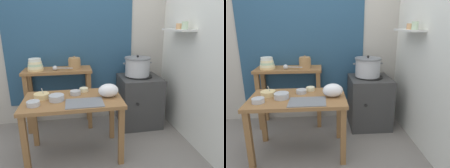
% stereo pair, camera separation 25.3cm
% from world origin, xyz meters
% --- Properties ---
extents(ground_plane, '(9.00, 9.00, 0.00)m').
position_xyz_m(ground_plane, '(0.00, 0.00, 0.00)').
color(ground_plane, gray).
extents(wall_back, '(4.40, 0.12, 2.60)m').
position_xyz_m(wall_back, '(0.08, 1.10, 1.30)').
color(wall_back, '#B2ADA3').
rests_on(wall_back, ground).
extents(wall_right, '(0.30, 3.20, 2.60)m').
position_xyz_m(wall_right, '(1.40, 0.20, 1.30)').
color(wall_right, silver).
rests_on(wall_right, ground).
extents(prep_table, '(1.10, 0.66, 0.72)m').
position_xyz_m(prep_table, '(-0.14, 0.07, 0.61)').
color(prep_table, olive).
rests_on(prep_table, ground).
extents(back_shelf_table, '(0.96, 0.40, 0.90)m').
position_xyz_m(back_shelf_table, '(-0.34, 0.83, 0.68)').
color(back_shelf_table, olive).
rests_on(back_shelf_table, ground).
extents(stove_block, '(0.60, 0.61, 0.78)m').
position_xyz_m(stove_block, '(0.86, 0.70, 0.38)').
color(stove_block, '#383838').
rests_on(stove_block, ground).
extents(steamer_pot, '(0.43, 0.39, 0.31)m').
position_xyz_m(steamer_pot, '(0.82, 0.72, 0.92)').
color(steamer_pot, '#B7BABF').
rests_on(steamer_pot, stove_block).
extents(clay_pot, '(0.17, 0.17, 0.18)m').
position_xyz_m(clay_pot, '(-0.10, 0.83, 0.98)').
color(clay_pot, '#A37A4C').
rests_on(clay_pot, back_shelf_table).
extents(bowl_stack_enamel, '(0.22, 0.22, 0.17)m').
position_xyz_m(bowl_stack_enamel, '(-0.64, 0.79, 0.98)').
color(bowl_stack_enamel, '#E5C684').
rests_on(bowl_stack_enamel, back_shelf_table).
extents(ladle, '(0.28, 0.09, 0.07)m').
position_xyz_m(ladle, '(-0.36, 0.74, 0.94)').
color(ladle, '#B7BABF').
rests_on(ladle, back_shelf_table).
extents(serving_tray, '(0.40, 0.28, 0.01)m').
position_xyz_m(serving_tray, '(-0.02, -0.10, 0.72)').
color(serving_tray, slate).
rests_on(serving_tray, prep_table).
extents(plastic_bag, '(0.23, 0.17, 0.16)m').
position_xyz_m(plastic_bag, '(0.26, 0.04, 0.80)').
color(plastic_bag, white).
rests_on(plastic_bag, prep_table).
extents(prep_bowl_0, '(0.12, 0.12, 0.05)m').
position_xyz_m(prep_bowl_0, '(-0.11, 0.19, 0.75)').
color(prep_bowl_0, '#B7BABF').
rests_on(prep_bowl_0, prep_table).
extents(prep_bowl_1, '(0.17, 0.17, 0.13)m').
position_xyz_m(prep_bowl_1, '(-0.49, 0.13, 0.75)').
color(prep_bowl_1, '#E5C684').
rests_on(prep_bowl_1, prep_table).
extents(prep_bowl_2, '(0.17, 0.17, 0.07)m').
position_xyz_m(prep_bowl_2, '(-0.32, 0.03, 0.76)').
color(prep_bowl_2, '#B7BABF').
rests_on(prep_bowl_2, prep_table).
extents(prep_bowl_3, '(0.13, 0.13, 0.05)m').
position_xyz_m(prep_bowl_3, '(-0.55, -0.08, 0.75)').
color(prep_bowl_3, '#B7BABF').
rests_on(prep_bowl_3, prep_table).
extents(prep_bowl_4, '(0.11, 0.11, 0.05)m').
position_xyz_m(prep_bowl_4, '(-0.01, 0.29, 0.75)').
color(prep_bowl_4, beige).
rests_on(prep_bowl_4, prep_table).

